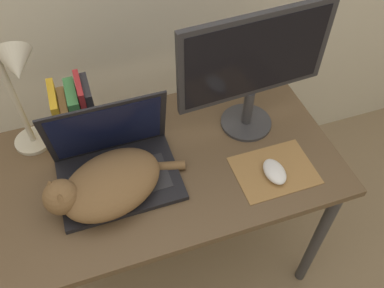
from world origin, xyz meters
name	(u,v)px	position (x,y,z in m)	size (l,w,h in m)	color
desk	(171,177)	(0.00, 0.32, 0.66)	(1.14, 0.65, 0.75)	brown
laptop	(116,165)	(-0.18, 0.33, 0.81)	(0.39, 0.28, 0.29)	black
cat	(106,185)	(-0.22, 0.25, 0.81)	(0.46, 0.33, 0.15)	brown
external_monitor	(254,66)	(0.32, 0.40, 1.02)	(0.53, 0.19, 0.46)	#333338
mousepad	(274,170)	(0.32, 0.17, 0.75)	(0.27, 0.20, 0.00)	olive
computer_mouse	(275,172)	(0.31, 0.16, 0.77)	(0.07, 0.11, 0.03)	silver
book_row	(76,115)	(-0.27, 0.54, 0.86)	(0.14, 0.15, 0.24)	gold
desk_lamp	(19,83)	(-0.40, 0.53, 1.04)	(0.17, 0.17, 0.43)	beige
webcam	(149,102)	(0.00, 0.58, 0.80)	(0.05, 0.05, 0.08)	#232328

